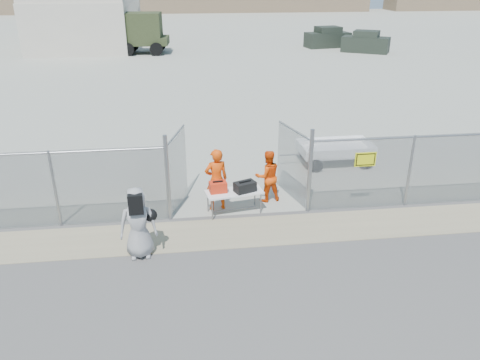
{
  "coord_description": "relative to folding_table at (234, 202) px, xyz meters",
  "views": [
    {
      "loc": [
        -1.5,
        -9.86,
        6.41
      ],
      "look_at": [
        0.0,
        2.0,
        1.1
      ],
      "focal_mm": 35.0,
      "sensor_mm": 36.0,
      "label": 1
    }
  ],
  "objects": [
    {
      "name": "chain_link_fence",
      "position": [
        0.15,
        -0.15,
        0.76
      ],
      "size": [
        40.0,
        0.2,
        2.2
      ],
      "primitive_type": null,
      "color": "gray",
      "rests_on": "ground"
    },
    {
      "name": "dirt_strip",
      "position": [
        0.15,
        -1.15,
        -0.34
      ],
      "size": [
        44.0,
        1.6,
        0.01
      ],
      "primitive_type": "cube",
      "color": "gray",
      "rests_on": "ground"
    },
    {
      "name": "security_worker_right",
      "position": [
        1.09,
        0.68,
        0.47
      ],
      "size": [
        0.88,
        0.73,
        1.62
      ],
      "primitive_type": "imported",
      "rotation": [
        0.0,
        0.0,
        3.3
      ],
      "color": "#E74509",
      "rests_on": "ground"
    },
    {
      "name": "black_duffel",
      "position": [
        0.31,
        -0.04,
        0.49
      ],
      "size": [
        0.68,
        0.54,
        0.29
      ],
      "primitive_type": "cube",
      "rotation": [
        0.0,
        0.0,
        0.38
      ],
      "color": "black",
      "rests_on": "folding_table"
    },
    {
      "name": "ground",
      "position": [
        0.15,
        -2.15,
        -0.34
      ],
      "size": [
        160.0,
        160.0,
        0.0
      ],
      "primitive_type": "plane",
      "color": "#454242"
    },
    {
      "name": "security_worker_left",
      "position": [
        -0.48,
        0.3,
        0.6
      ],
      "size": [
        0.76,
        0.58,
        1.88
      ],
      "primitive_type": "imported",
      "rotation": [
        0.0,
        0.0,
        3.34
      ],
      "color": "#E74509",
      "rests_on": "ground"
    },
    {
      "name": "visitor",
      "position": [
        -2.55,
        -1.94,
        0.57
      ],
      "size": [
        0.93,
        0.64,
        1.83
      ],
      "primitive_type": "imported",
      "rotation": [
        0.0,
        0.0,
        0.06
      ],
      "color": "gray",
      "rests_on": "ground"
    },
    {
      "name": "utility_trailer",
      "position": [
        4.1,
        3.41,
        0.07
      ],
      "size": [
        3.44,
        1.83,
        0.82
      ],
      "primitive_type": null,
      "rotation": [
        0.0,
        0.0,
        0.02
      ],
      "color": "white",
      "rests_on": "ground"
    },
    {
      "name": "parked_vehicle_mid",
      "position": [
        14.8,
        28.35,
        0.55
      ],
      "size": [
        4.32,
        3.57,
        1.79
      ],
      "primitive_type": null,
      "rotation": [
        0.0,
        0.0,
        -0.54
      ],
      "color": "#232B23",
      "rests_on": "ground"
    },
    {
      "name": "folding_table",
      "position": [
        0.0,
        0.0,
        0.0
      ],
      "size": [
        1.71,
        0.94,
        0.69
      ],
      "primitive_type": null,
      "rotation": [
        0.0,
        0.0,
        0.17
      ],
      "color": "white",
      "rests_on": "ground"
    },
    {
      "name": "military_truck",
      "position": [
        -5.77,
        30.26,
        1.33
      ],
      "size": [
        7.2,
        3.08,
        3.36
      ],
      "primitive_type": null,
      "rotation": [
        0.0,
        0.0,
        -0.07
      ],
      "color": "#2F381E",
      "rests_on": "ground"
    },
    {
      "name": "orange_bag",
      "position": [
        -0.46,
        0.02,
        0.5
      ],
      "size": [
        0.52,
        0.38,
        0.3
      ],
      "primitive_type": "cube",
      "rotation": [
        0.0,
        0.0,
        0.13
      ],
      "color": "red",
      "rests_on": "folding_table"
    },
    {
      "name": "tarmac_inside",
      "position": [
        0.15,
        39.85,
        -0.34
      ],
      "size": [
        160.0,
        80.0,
        0.01
      ],
      "primitive_type": "cube",
      "color": "#9B9D8F",
      "rests_on": "ground"
    },
    {
      "name": "parked_vehicle_near",
      "position": [
        12.39,
        31.7,
        0.57
      ],
      "size": [
        4.28,
        2.47,
        1.82
      ],
      "primitive_type": null,
      "rotation": [
        0.0,
        0.0,
        0.17
      ],
      "color": "#232B23",
      "rests_on": "ground"
    },
    {
      "name": "quonset_hangar",
      "position": [
        -9.85,
        37.85,
        3.66
      ],
      "size": [
        9.0,
        18.0,
        8.0
      ],
      "primitive_type": null,
      "color": "beige",
      "rests_on": "ground"
    }
  ]
}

